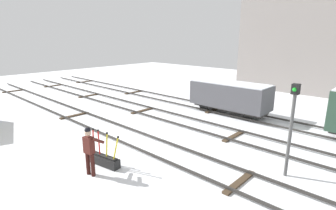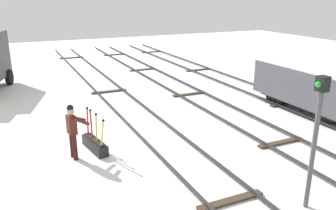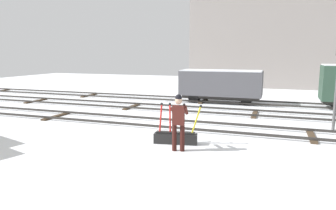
# 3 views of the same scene
# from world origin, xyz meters

# --- Properties ---
(ground_plane) EXTENTS (60.00, 60.00, 0.00)m
(ground_plane) POSITION_xyz_m (0.00, 0.00, 0.00)
(ground_plane) COLOR white
(track_main_line) EXTENTS (44.00, 1.94, 0.18)m
(track_main_line) POSITION_xyz_m (0.00, 0.00, 0.11)
(track_main_line) COLOR #2D2B28
(track_main_line) RESTS_ON ground_plane
(track_siding_near) EXTENTS (44.00, 1.94, 0.18)m
(track_siding_near) POSITION_xyz_m (0.00, 3.80, 0.11)
(track_siding_near) COLOR #2D2B28
(track_siding_near) RESTS_ON ground_plane
(track_siding_far) EXTENTS (44.00, 1.94, 0.18)m
(track_siding_far) POSITION_xyz_m (0.00, 7.35, 0.11)
(track_siding_far) COLOR #2D2B28
(track_siding_far) RESTS_ON ground_plane
(switch_lever_frame) EXTENTS (1.68, 0.61, 1.45)m
(switch_lever_frame) POSITION_xyz_m (1.23, -2.47, 0.25)
(switch_lever_frame) COLOR black
(switch_lever_frame) RESTS_ON ground_plane
(rail_worker) EXTENTS (0.62, 0.71, 1.86)m
(rail_worker) POSITION_xyz_m (1.57, -3.21, 1.07)
(rail_worker) COLOR #351511
(rail_worker) RESTS_ON ground_plane
(signal_post) EXTENTS (0.24, 0.32, 3.42)m
(signal_post) POSITION_xyz_m (6.84, 1.63, 2.13)
(signal_post) COLOR #4C4C4C
(signal_post) RESTS_ON ground_plane
(apartment_building) EXTENTS (13.72, 6.86, 12.49)m
(apartment_building) POSITION_xyz_m (3.10, 20.32, 6.25)
(apartment_building) COLOR gray
(apartment_building) RESTS_ON ground_plane
(freight_car_back_track) EXTENTS (5.15, 1.97, 2.11)m
(freight_car_back_track) POSITION_xyz_m (1.14, 7.35, 1.23)
(freight_car_back_track) COLOR #2D2B28
(freight_car_back_track) RESTS_ON ground_plane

